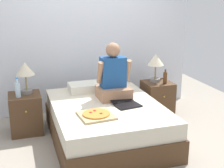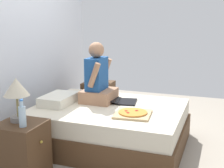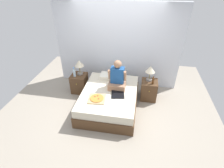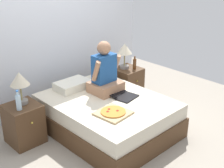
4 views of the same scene
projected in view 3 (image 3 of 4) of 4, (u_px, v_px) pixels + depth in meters
The scene contains 13 objects.
ground_plane at pixel (110, 106), 4.79m from camera, with size 5.70×5.70×0.00m, color #9E9384.
wall_back at pixel (117, 46), 5.17m from camera, with size 3.70×0.12×2.50m, color silver.
bed at pixel (109, 99), 4.66m from camera, with size 1.44×1.86×0.51m.
nightstand_left at pixel (79, 83), 5.26m from camera, with size 0.44×0.47×0.57m.
lamp_on_left_nightstand at pixel (79, 64), 4.96m from camera, with size 0.26×0.26×0.45m.
water_bottle at pixel (74, 73), 4.98m from camera, with size 0.07×0.07×0.28m.
nightstand_right at pixel (149, 90), 4.96m from camera, with size 0.44×0.47×0.57m.
lamp_on_right_nightstand at pixel (150, 70), 4.67m from camera, with size 0.26×0.26×0.45m.
beer_bottle at pixel (153, 81), 4.66m from camera, with size 0.06×0.06×0.23m.
pillow at pixel (109, 76), 5.03m from camera, with size 0.52×0.34×0.12m, color silver.
person_seated at pixel (117, 78), 4.52m from camera, with size 0.47×0.40×0.78m.
laptop at pixel (118, 94), 4.39m from camera, with size 0.38×0.46×0.07m.
pizza_box at pixel (97, 99), 4.23m from camera, with size 0.44×0.44×0.05m.
Camera 3 is at (0.71, -3.60, 3.15)m, focal length 28.00 mm.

